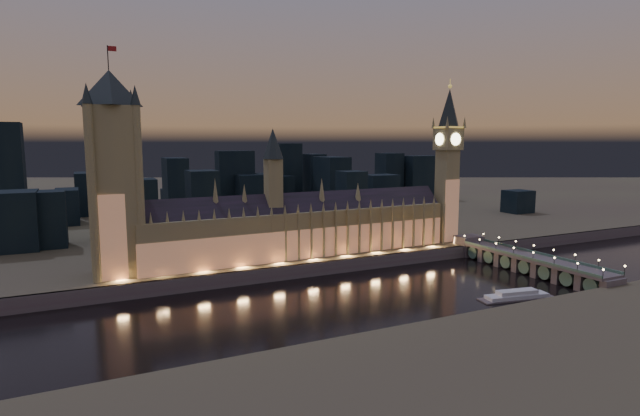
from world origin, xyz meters
name	(u,v)px	position (x,y,z in m)	size (l,w,h in m)	color
ground_plane	(357,294)	(0.00, 0.00, 0.00)	(2000.00, 2000.00, 0.00)	black
north_bank	(179,194)	(0.00, 520.00, 4.00)	(2000.00, 960.00, 8.00)	#4C3C33
embankment_wall	(323,268)	(0.00, 41.00, 4.00)	(2000.00, 2.50, 8.00)	#554249
palace_of_westminster	(303,226)	(-3.36, 61.75, 26.37)	(202.00, 27.00, 78.00)	#89805B
victoria_tower	(114,164)	(-110.00, 61.92, 66.55)	(31.68, 31.68, 118.13)	#89805B
elizabeth_tower	(448,152)	(108.00, 61.93, 71.20)	(18.00, 18.00, 113.20)	#89805B
westminster_bridge	(524,261)	(114.70, -3.45, 5.99)	(17.77, 113.00, 15.90)	#554249
river_boat	(517,296)	(68.11, -41.70, 1.56)	(40.89, 16.34, 4.50)	#554249
city_backdrop	(260,190)	(31.78, 248.12, 31.39)	(476.74, 215.63, 87.25)	black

